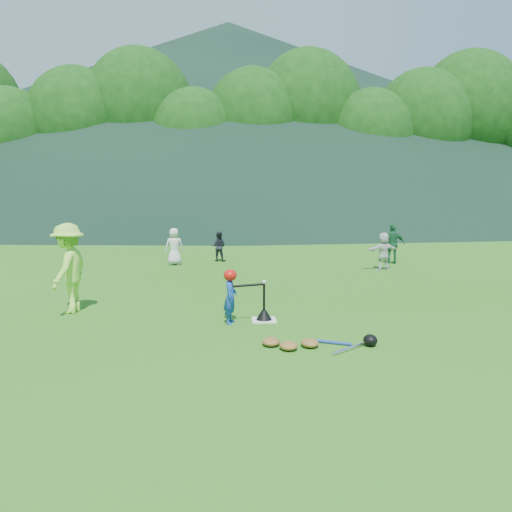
{
  "coord_description": "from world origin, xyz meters",
  "views": [
    {
      "loc": [
        -0.7,
        -9.1,
        2.4
      ],
      "look_at": [
        0.0,
        2.5,
        0.9
      ],
      "focal_mm": 35.0,
      "sensor_mm": 36.0,
      "label": 1
    }
  ],
  "objects": [
    {
      "name": "distant_hills",
      "position": [
        -7.63,
        81.81,
        14.98
      ],
      "size": [
        155.0,
        140.0,
        32.0
      ],
      "color": "black",
      "rests_on": "ground"
    },
    {
      "name": "batter_child",
      "position": [
        -0.63,
        -0.16,
        0.49
      ],
      "size": [
        0.3,
        0.4,
        0.98
      ],
      "primitive_type": "imported",
      "rotation": [
        0.0,
        0.0,
        1.36
      ],
      "color": "#17419E",
      "rests_on": "ground"
    },
    {
      "name": "fielder_c",
      "position": [
        4.86,
        7.16,
        0.67
      ],
      "size": [
        0.84,
        0.52,
        1.34
      ],
      "primitive_type": "imported",
      "rotation": [
        0.0,
        0.0,
        2.88
      ],
      "color": "#1A5934",
      "rests_on": "ground"
    },
    {
      "name": "adult_coach",
      "position": [
        -3.82,
        0.87,
        0.9
      ],
      "size": [
        0.8,
        1.23,
        1.79
      ],
      "primitive_type": "imported",
      "rotation": [
        0.0,
        0.0,
        -1.7
      ],
      "color": "#A0E643",
      "rests_on": "ground"
    },
    {
      "name": "ground",
      "position": [
        0.0,
        0.0,
        0.0
      ],
      "size": [
        120.0,
        120.0,
        0.0
      ],
      "primitive_type": "plane",
      "color": "#2F5C15",
      "rests_on": "ground"
    },
    {
      "name": "batter_gear",
      "position": [
        -0.61,
        -0.16,
        0.88
      ],
      "size": [
        0.73,
        0.26,
        0.34
      ],
      "color": "red",
      "rests_on": "ground"
    },
    {
      "name": "fielder_d",
      "position": [
        4.14,
        5.91,
        0.58
      ],
      "size": [
        1.13,
        0.65,
        1.16
      ],
      "primitive_type": "imported",
      "rotation": [
        0.0,
        0.0,
        3.44
      ],
      "color": "silver",
      "rests_on": "ground"
    },
    {
      "name": "equipment_pile",
      "position": [
        0.59,
        -1.65,
        0.07
      ],
      "size": [
        1.8,
        0.76,
        0.19
      ],
      "color": "olive",
      "rests_on": "ground"
    },
    {
      "name": "tree_line",
      "position": [
        0.2,
        33.83,
        8.21
      ],
      "size": [
        70.04,
        11.4,
        14.82
      ],
      "color": "#382314",
      "rests_on": "ground"
    },
    {
      "name": "fielder_b",
      "position": [
        -0.96,
        8.12,
        0.52
      ],
      "size": [
        0.58,
        0.5,
        1.03
      ],
      "primitive_type": "imported",
      "rotation": [
        0.0,
        0.0,
        2.91
      ],
      "color": "black",
      "rests_on": "ground"
    },
    {
      "name": "home_plate",
      "position": [
        0.0,
        0.0,
        0.01
      ],
      "size": [
        0.45,
        0.45,
        0.02
      ],
      "primitive_type": "cube",
      "color": "silver",
      "rests_on": "ground"
    },
    {
      "name": "outfield_fence",
      "position": [
        0.0,
        28.0,
        0.7
      ],
      "size": [
        70.07,
        0.08,
        1.33
      ],
      "color": "gray",
      "rests_on": "ground"
    },
    {
      "name": "batting_tee",
      "position": [
        0.0,
        0.0,
        0.13
      ],
      "size": [
        0.3,
        0.3,
        0.68
      ],
      "color": "black",
      "rests_on": "home_plate"
    },
    {
      "name": "fielder_a",
      "position": [
        -2.41,
        7.35,
        0.61
      ],
      "size": [
        0.68,
        0.53,
        1.22
      ],
      "primitive_type": "imported",
      "rotation": [
        0.0,
        0.0,
        3.4
      ],
      "color": "silver",
      "rests_on": "ground"
    },
    {
      "name": "baseball",
      "position": [
        0.0,
        0.0,
        0.74
      ],
      "size": [
        0.08,
        0.08,
        0.08
      ],
      "primitive_type": "sphere",
      "color": "white",
      "rests_on": "batting_tee"
    }
  ]
}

